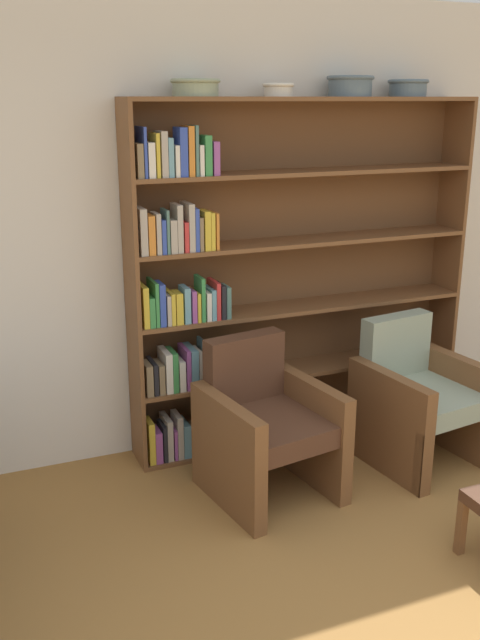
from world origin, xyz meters
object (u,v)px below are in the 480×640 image
at_px(bowl_copper, 278,89).
at_px(bowl_sage, 408,87).
at_px(armchair_leather, 266,426).
at_px(armchair_cushioned, 418,398).
at_px(bookshelf, 268,284).
at_px(bowl_stoneware, 350,85).
at_px(bowl_slate, 195,86).

xyz_separation_m(bowl_copper, bowl_sage, (0.89, 0.00, 0.01)).
bearing_deg(bowl_sage, armchair_leather, -154.07).
relative_size(bowl_sage, armchair_cushioned, 0.29).
height_order(bookshelf, armchair_leather, bookshelf).
xyz_separation_m(bowl_stoneware, bowl_sage, (0.41, 0.00, -0.01)).
relative_size(bowl_copper, armchair_leather, 0.21).
bearing_deg(bowl_slate, bowl_sage, 0.00).
xyz_separation_m(bowl_copper, armchair_cushioned, (0.70, -0.59, -1.81)).
xyz_separation_m(bowl_slate, bowl_stoneware, (0.98, -0.00, 0.01)).
height_order(bowl_slate, bowl_copper, bowl_slate).
bearing_deg(bowl_slate, armchair_cushioned, -26.05).
height_order(bowl_slate, bowl_sage, bowl_sage).
bearing_deg(bowl_copper, bowl_sage, 0.00).
xyz_separation_m(bookshelf, bowl_stoneware, (0.52, -0.02, 1.18)).
bearing_deg(bowl_stoneware, bookshelf, 178.02).
distance_m(bookshelf, bowl_slate, 1.26).
bearing_deg(bookshelf, bowl_slate, -177.79).
bearing_deg(bowl_copper, armchair_leather, -118.84).
bearing_deg(bookshelf, bowl_sage, -1.10).
xyz_separation_m(bookshelf, bowl_sage, (0.93, -0.02, 1.17)).
relative_size(bowl_slate, armchair_cushioned, 0.32).
relative_size(armchair_leather, armchair_cushioned, 1.00).
distance_m(bowl_sage, armchair_cushioned, 1.93).
height_order(bookshelf, bowl_sage, bowl_sage).
height_order(bowl_stoneware, bowl_sage, bowl_stoneware).
xyz_separation_m(armchair_leather, armchair_cushioned, (1.03, 0.00, 0.00)).
height_order(bowl_copper, armchair_leather, bowl_copper).
xyz_separation_m(bookshelf, armchair_leather, (-0.28, -0.61, -0.66)).
distance_m(bowl_copper, bowl_stoneware, 0.48).
bearing_deg(bowl_slate, bowl_stoneware, -0.00).
xyz_separation_m(bookshelf, bowl_copper, (0.04, -0.02, 1.16)).
height_order(bowl_sage, armchair_cushioned, bowl_sage).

